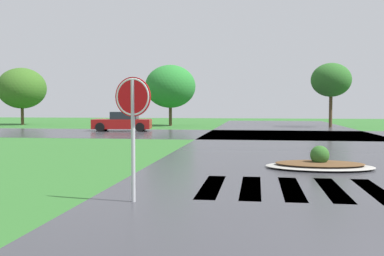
{
  "coord_description": "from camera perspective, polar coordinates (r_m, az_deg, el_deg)",
  "views": [
    {
      "loc": [
        -2.13,
        -4.84,
        1.88
      ],
      "look_at": [
        -4.61,
        12.54,
        0.99
      ],
      "focal_mm": 42.49,
      "sensor_mm": 36.0,
      "label": 1
    }
  ],
  "objects": [
    {
      "name": "asphalt_roadway",
      "position": [
        15.11,
        16.21,
        -4.35
      ],
      "size": [
        10.89,
        80.0,
        0.01
      ],
      "primitive_type": "cube",
      "color": "#35353A",
      "rests_on": "ground"
    },
    {
      "name": "asphalt_cross_road",
      "position": [
        29.42,
        12.26,
        -0.83
      ],
      "size": [
        90.0,
        9.8,
        0.01
      ],
      "primitive_type": "cube",
      "color": "#35353A",
      "rests_on": "ground"
    },
    {
      "name": "crosswalk_stripes",
      "position": [
        10.74,
        19.59,
        -7.33
      ],
      "size": [
        6.75,
        3.09,
        0.01
      ],
      "color": "white",
      "rests_on": "ground"
    },
    {
      "name": "stop_sign",
      "position": [
        8.79,
        -7.43,
        2.31
      ],
      "size": [
        0.75,
        0.21,
        2.42
      ],
      "rotation": [
        0.0,
        0.0,
        -0.23
      ],
      "color": "#B2B5BA",
      "rests_on": "ground"
    },
    {
      "name": "median_island",
      "position": [
        14.01,
        15.72,
        -4.37
      ],
      "size": [
        3.17,
        1.93,
        0.68
      ],
      "color": "#9E9B93",
      "rests_on": "ground"
    },
    {
      "name": "car_white_sedan",
      "position": [
        33.32,
        -8.7,
        0.73
      ],
      "size": [
        4.35,
        2.42,
        1.4
      ],
      "rotation": [
        0.0,
        0.0,
        3.26
      ],
      "color": "maroon",
      "rests_on": "ground"
    },
    {
      "name": "background_treeline",
      "position": [
        40.29,
        1.57,
        5.5
      ],
      "size": [
        45.21,
        6.09,
        5.84
      ],
      "color": "#4C3823",
      "rests_on": "ground"
    }
  ]
}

